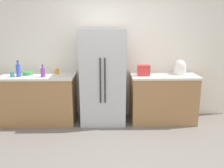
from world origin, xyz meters
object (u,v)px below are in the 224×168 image
at_px(toaster, 144,70).
at_px(bowl_a, 28,73).
at_px(cup_a, 12,75).
at_px(refrigerator, 103,77).
at_px(bottle_b, 18,70).
at_px(cup_b, 57,71).
at_px(bottle_a, 43,72).
at_px(rice_cooker, 180,68).

bearing_deg(toaster, bowl_a, 177.15).
distance_m(toaster, cup_a, 2.39).
xyz_separation_m(refrigerator, bottle_b, (-1.52, -0.11, 0.15)).
relative_size(toaster, bottle_b, 0.74).
xyz_separation_m(refrigerator, cup_b, (-0.88, 0.15, 0.09)).
relative_size(refrigerator, cup_a, 21.62).
height_order(cup_a, bowl_a, cup_a).
distance_m(refrigerator, toaster, 0.77).
relative_size(bottle_a, bottle_b, 0.77).
height_order(refrigerator, bowl_a, refrigerator).
xyz_separation_m(refrigerator, bottle_a, (-1.07, -0.15, 0.12)).
xyz_separation_m(bottle_a, cup_a, (-0.56, 0.01, -0.04)).
height_order(toaster, rice_cooker, rice_cooker).
distance_m(bottle_a, bowl_a, 0.40).
bearing_deg(toaster, rice_cooker, 8.32).
bearing_deg(toaster, bottle_b, -178.75).
bearing_deg(bottle_a, toaster, 3.04).
bearing_deg(refrigerator, bowl_a, 177.92).
relative_size(cup_b, bowl_a, 0.54).
bearing_deg(refrigerator, toaster, -4.28).
height_order(bottle_a, cup_a, bottle_a).
xyz_separation_m(toaster, cup_a, (-2.38, -0.09, -0.06)).
bearing_deg(rice_cooker, bowl_a, 179.91).
xyz_separation_m(toaster, cup_b, (-1.64, 0.20, -0.05)).
distance_m(toaster, bottle_b, 2.28).
distance_m(bottle_b, cup_a, 0.14).
height_order(rice_cooker, cup_a, rice_cooker).
bearing_deg(cup_a, refrigerator, 5.00).
relative_size(cup_a, cup_b, 0.83).
xyz_separation_m(cup_a, bowl_a, (0.22, 0.19, -0.01)).
bearing_deg(bottle_b, cup_b, 21.63).
xyz_separation_m(cup_a, cup_b, (0.74, 0.29, 0.01)).
xyz_separation_m(refrigerator, cup_a, (-1.63, -0.14, 0.08)).
bearing_deg(refrigerator, cup_b, 170.58).
relative_size(toaster, bowl_a, 1.19).
relative_size(refrigerator, rice_cooker, 6.45).
bearing_deg(cup_b, bottle_b, -158.37).
xyz_separation_m(rice_cooker, cup_b, (-2.34, 0.10, -0.08)).
bearing_deg(cup_a, bottle_b, 18.99).
bearing_deg(cup_a, bowl_a, 41.25).
bearing_deg(cup_b, refrigerator, -9.42).
bearing_deg(rice_cooker, bottle_b, -177.07).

